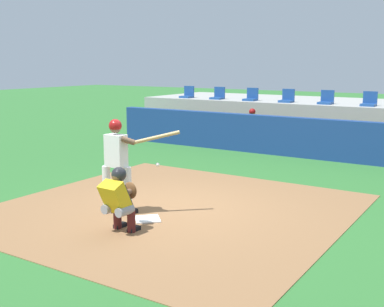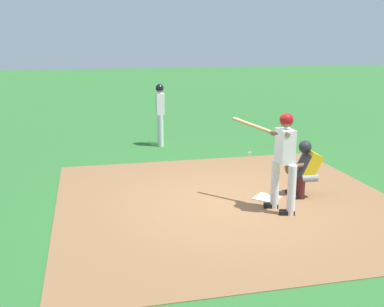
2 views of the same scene
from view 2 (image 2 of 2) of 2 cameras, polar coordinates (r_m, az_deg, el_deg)
The scene contains 6 objects.
ground_plane at distance 8.96m, azimuth 4.39°, elevation -5.97°, with size 80.00×80.00×0.00m, color #2D6B2D.
dirt_infield at distance 8.96m, azimuth 4.39°, elevation -5.93°, with size 6.40×6.40×0.01m, color olive.
home_plate at distance 9.21m, azimuth 9.17°, elevation -5.39°, with size 0.44×0.44×0.02m, color white.
batter_at_plate at distance 8.32m, azimuth 11.13°, elevation -0.29°, with size 1.29×0.82×1.80m.
catcher_crouched at distance 9.34m, azimuth 13.55°, elevation -1.57°, with size 0.49×1.52×1.13m.
on_deck_batter at distance 13.39m, azimuth -3.95°, elevation 5.26°, with size 0.58×0.23×1.79m.
Camera 2 is at (-8.02, 2.55, 3.06)m, focal length 43.46 mm.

